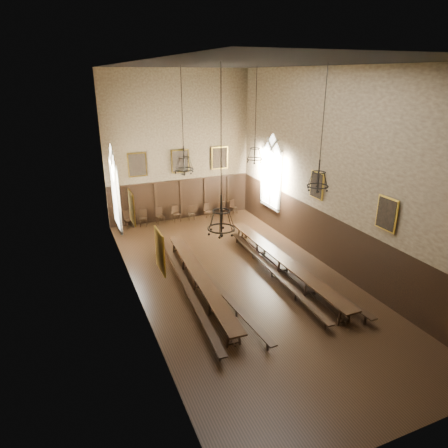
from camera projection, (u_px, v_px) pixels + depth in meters
floor at (241, 281)px, 17.82m from camera, size 9.00×18.00×0.02m
ceiling at (245, 64)px, 14.64m from camera, size 9.00×18.00×0.02m
wall_back at (179, 148)px, 24.01m from camera, size 9.00×0.02×9.00m
wall_front at (424, 283)px, 8.46m from camera, size 9.00×0.02×9.00m
wall_left at (132, 195)px, 14.60m from camera, size 0.02×18.00×9.00m
wall_right at (334, 173)px, 17.86m from camera, size 0.02×18.00×9.00m
wainscot_panelling at (242, 255)px, 17.38m from camera, size 9.00×18.00×2.50m
table_left at (200, 282)px, 17.00m from camera, size 1.13×9.03×0.70m
table_right at (283, 266)px, 18.39m from camera, size 0.71×9.72×0.76m
bench_left_outer at (186, 286)px, 16.77m from camera, size 0.97×9.89×0.44m
bench_left_inner at (212, 284)px, 16.97m from camera, size 0.87×9.65×0.43m
bench_right_inner at (272, 272)px, 18.04m from camera, size 0.65×9.18×0.41m
bench_right_outer at (291, 266)px, 18.56m from camera, size 0.95×10.20×0.46m
chair_0 at (129, 223)px, 23.89m from camera, size 0.56×0.56×1.04m
chair_1 at (143, 221)px, 24.15m from camera, size 0.55×0.55×1.01m
chair_2 at (160, 219)px, 24.57m from camera, size 0.50×0.50×0.97m
chair_3 at (176, 217)px, 24.90m from camera, size 0.50×0.50×1.01m
chair_4 at (191, 216)px, 25.24m from camera, size 0.46×0.46×0.86m
chair_5 at (207, 213)px, 25.70m from camera, size 0.41×0.41×0.86m
chair_6 at (222, 211)px, 26.01m from camera, size 0.44×0.44×0.86m
chair_7 at (233, 209)px, 26.36m from camera, size 0.49×0.49×0.89m
chandelier_back_left at (184, 163)px, 17.33m from camera, size 0.82×0.82×4.40m
chandelier_back_right at (255, 152)px, 18.95m from camera, size 0.77×0.77×4.28m
chandelier_front_left at (221, 219)px, 13.08m from camera, size 0.93×0.93×5.29m
chandelier_front_right at (318, 178)px, 14.20m from camera, size 0.78×0.78×4.24m
portrait_back_0 at (137, 165)px, 23.24m from camera, size 1.10×0.12×1.40m
portrait_back_1 at (180, 161)px, 24.18m from camera, size 1.10×0.12×1.40m
portrait_back_2 at (220, 158)px, 25.12m from camera, size 1.10×0.12×1.40m
portrait_left_0 at (132, 208)px, 15.79m from camera, size 0.12×1.00×1.30m
portrait_left_1 at (160, 251)px, 11.91m from camera, size 0.12×1.00×1.30m
portrait_right_0 at (317, 185)px, 18.96m from camera, size 0.12×1.00×1.30m
portrait_right_1 at (387, 214)px, 15.08m from camera, size 0.12×1.00×1.30m
window_right at (271, 171)px, 22.97m from camera, size 0.20×2.20×4.60m
window_left at (114, 187)px, 19.76m from camera, size 0.20×2.20×4.60m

